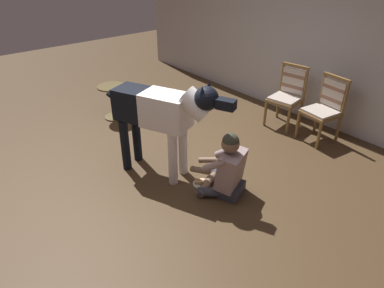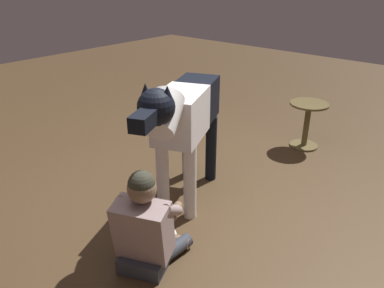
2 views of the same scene
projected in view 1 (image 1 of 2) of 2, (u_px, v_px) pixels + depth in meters
name	position (u px, v px, depth m)	size (l,w,h in m)	color
ground_plane	(165.00, 169.00, 4.66)	(14.46, 14.46, 0.00)	#49351F
back_wall	(305.00, 38.00, 5.59)	(8.36, 0.10, 2.60)	#B5B6BC
dining_chair_left_of_pair	(288.00, 93.00, 5.57)	(0.52, 0.52, 0.98)	brown
dining_chair_right_of_pair	(326.00, 106.00, 5.13)	(0.52, 0.52, 0.98)	brown
person_sitting_on_floor	(227.00, 169.00, 4.07)	(0.69, 0.62, 0.81)	#373C48
large_dog	(162.00, 113.00, 4.14)	(1.63, 0.82, 1.33)	white
hot_dog_on_plate	(202.00, 182.00, 4.35)	(0.22, 0.22, 0.06)	white
round_side_table	(113.00, 99.00, 5.86)	(0.46, 0.46, 0.58)	brown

